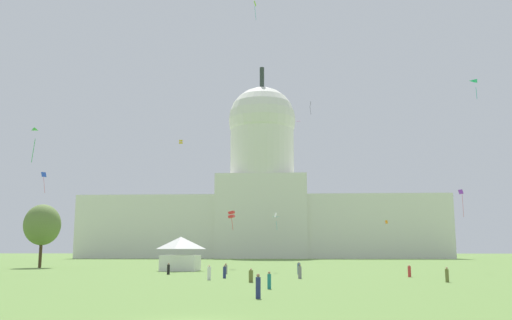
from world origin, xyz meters
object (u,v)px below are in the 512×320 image
person_navy_near_tree_east (258,287)px  kite_white_low (276,215)px  person_black_back_left (168,269)px  kite_black_high (311,104)px  person_grey_back_center (226,269)px  kite_green_mid (38,134)px  person_olive_front_right (447,275)px  kite_red_low (232,215)px  kite_magenta_high (298,122)px  person_teal_aisle_center (269,281)px  kite_cyan_low (276,219)px  event_tent (181,254)px  kite_orange_low (386,222)px  kite_lime_high (255,6)px  person_navy_mid_center (225,272)px  kite_blue_low (44,177)px  kite_gold_mid (181,142)px  tree_west_mid (42,225)px  kite_turquoise_mid (477,82)px  kite_violet_low (462,197)px  person_denim_back_right (299,269)px  person_red_lawn_far_left (409,271)px  capitol_building (262,202)px  person_olive_mid_right (251,276)px  person_grey_deep_crowd (300,272)px  person_white_near_tent (209,273)px

person_navy_near_tree_east → kite_white_low: 74.58m
person_black_back_left → kite_black_high: size_ratio=0.32×
person_grey_back_center → kite_green_mid: bearing=130.2°
person_olive_front_right → kite_red_low: (-27.03, 39.28, 8.95)m
kite_magenta_high → kite_black_high: bearing=91.0°
person_teal_aisle_center → kite_cyan_low: bearing=-100.4°
event_tent → kite_orange_low: (39.21, 34.10, 6.66)m
kite_lime_high → person_navy_mid_center: bearing=29.9°
kite_white_low → kite_red_low: 16.50m
kite_lime_high → kite_green_mid: (-25.76, -47.43, -39.66)m
kite_lime_high → kite_blue_low: 64.47m
person_navy_near_tree_east → kite_orange_low: (23.99, 82.64, 8.58)m
kite_orange_low → kite_gold_mid: 62.03m
kite_orange_low → kite_black_high: kite_black_high is taller
kite_orange_low → kite_white_low: size_ratio=0.74×
kite_blue_low → kite_black_high: size_ratio=0.65×
person_navy_mid_center → kite_red_low: (-2.61, 32.70, 8.96)m
kite_white_low → kite_red_low: bearing=178.6°
tree_west_mid → kite_turquoise_mid: size_ratio=3.65×
kite_turquoise_mid → kite_lime_high: bearing=113.7°
person_navy_near_tree_east → kite_red_low: (-8.13, 59.38, 8.87)m
person_teal_aisle_center → kite_black_high: bearing=-105.6°
person_navy_mid_center → kite_violet_low: 40.43m
person_denim_back_right → person_navy_near_tree_east: (-3.63, -37.48, 0.02)m
event_tent → person_red_lawn_far_left: size_ratio=3.94×
person_red_lawn_far_left → kite_magenta_high: (-11.72, 98.87, 42.81)m
capitol_building → kite_gold_mid: capitol_building is taller
person_olive_mid_right → kite_black_high: 136.87m
person_red_lawn_far_left → person_grey_deep_crowd: bearing=2.2°
kite_magenta_high → person_grey_deep_crowd: bearing=-72.0°
person_white_near_tent → kite_green_mid: 30.00m
event_tent → kite_white_low: (14.81, 25.40, 7.76)m
kite_turquoise_mid → person_denim_back_right: bearing=169.7°
person_grey_deep_crowd → kite_red_low: 36.11m
person_denim_back_right → person_navy_near_tree_east: size_ratio=1.00×
person_white_near_tent → kite_white_low: (6.44, 50.89, 9.74)m
capitol_building → kite_cyan_low: (6.22, -36.15, -8.61)m
person_navy_mid_center → kite_green_mid: (-25.05, 1.75, 17.62)m
event_tent → person_black_back_left: bearing=-84.5°
tree_west_mid → kite_blue_low: size_ratio=3.77×
person_red_lawn_far_left → kite_cyan_low: size_ratio=0.42×
kite_violet_low → kite_gold_mid: bearing=-7.8°
tree_west_mid → kite_orange_low: (68.36, 21.43, 1.41)m
kite_orange_low → kite_magenta_high: (-18.38, 47.14, 34.12)m
kite_violet_low → kite_red_low: 39.63m
event_tent → kite_black_high: (25.67, 95.97, 50.58)m
person_olive_front_right → kite_blue_low: kite_blue_low is taller
person_olive_mid_right → kite_red_low: kite_red_low is taller
kite_red_low → capitol_building: bearing=14.0°
person_navy_mid_center → kite_cyan_low: 107.75m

